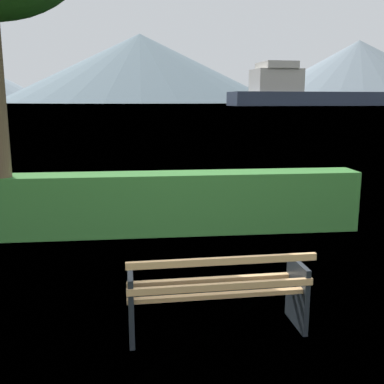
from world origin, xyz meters
The scene contains 6 objects.
ground_plane centered at (0.00, 0.00, 0.00)m, with size 1400.00×1400.00×0.00m, color olive.
water_surface centered at (0.00, 306.02, 0.00)m, with size 620.00×620.00×0.00m, color slate.
park_bench centered at (0.00, -0.06, 0.43)m, with size 1.77×0.63×0.87m.
hedge_row centered at (0.00, 3.46, 0.52)m, with size 6.08×0.64×1.04m, color #387A33.
cargo_ship_large centered at (91.22, 208.78, 5.57)m, with size 119.71×27.44×19.92m.
distant_hills centered at (-26.60, 557.35, 39.58)m, with size 818.99×338.79×81.47m.
Camera 1 is at (-0.70, -4.10, 2.25)m, focal length 42.10 mm.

